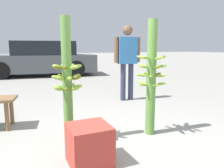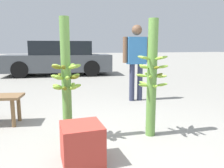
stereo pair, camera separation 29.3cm
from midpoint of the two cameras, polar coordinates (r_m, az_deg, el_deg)
The scene contains 6 objects.
ground_plane at distance 2.74m, azimuth 4.27°, elevation -16.41°, with size 80.00×80.00×0.00m, color gray.
banana_stalk_left at distance 2.75m, azimuth -8.91°, elevation 1.02°, with size 0.38×0.38×1.56m.
banana_stalk_center at distance 2.96m, azimuth 13.18°, elevation 1.52°, with size 0.42×0.42×1.56m.
vendor_person at distance 4.88m, azimuth 8.12°, elevation 7.24°, with size 0.63×0.23×1.67m.
parked_car at distance 9.64m, azimuth -12.88°, elevation 6.41°, with size 4.67×2.29×1.43m.
produce_crate at distance 2.36m, azimuth -4.22°, elevation -15.29°, with size 0.41×0.41×0.41m.
Camera 2 is at (-0.82, -2.32, 1.20)m, focal length 35.00 mm.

